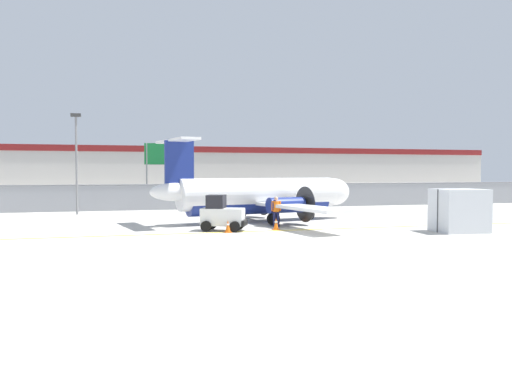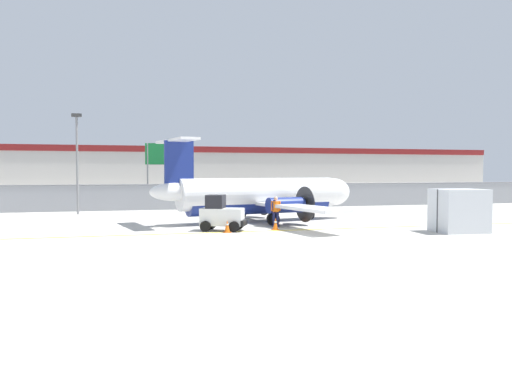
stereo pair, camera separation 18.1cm
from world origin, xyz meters
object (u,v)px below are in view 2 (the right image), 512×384
at_px(baggage_tug, 221,214).
at_px(ground_crew_worker, 276,210).
at_px(cargo_container, 459,211).
at_px(traffic_cone_far_left, 275,224).
at_px(traffic_cone_near_right, 227,226).
at_px(parked_car_2, 174,193).
at_px(parked_car_5, 289,191).
at_px(traffic_cone_near_left, 276,218).
at_px(parked_car_1, 108,194).
at_px(parked_car_0, 67,195).
at_px(parked_car_4, 245,190).
at_px(highway_sign, 167,159).
at_px(parked_car_6, 355,192).
at_px(apron_light_pole, 77,155).
at_px(commuter_airplane, 264,196).
at_px(parked_car_3, 211,192).

height_order(baggage_tug, ground_crew_worker, baggage_tug).
distance_m(cargo_container, traffic_cone_far_left, 9.44).
bearing_deg(cargo_container, traffic_cone_near_right, 170.95).
distance_m(parked_car_2, parked_car_5, 13.30).
relative_size(traffic_cone_near_left, parked_car_1, 0.15).
height_order(traffic_cone_far_left, parked_car_0, parked_car_0).
bearing_deg(parked_car_4, highway_sign, -130.55).
height_order(traffic_cone_far_left, parked_car_6, parked_car_6).
bearing_deg(traffic_cone_near_right, parked_car_6, 52.71).
height_order(cargo_container, parked_car_0, cargo_container).
bearing_deg(apron_light_pole, commuter_airplane, -35.86).
xyz_separation_m(traffic_cone_far_left, parked_car_6, (16.97, 25.33, 0.58)).
distance_m(cargo_container, parked_car_4, 35.82).
bearing_deg(parked_car_5, parked_car_3, 14.07).
height_order(ground_crew_worker, traffic_cone_far_left, ground_crew_worker).
bearing_deg(traffic_cone_near_right, parked_car_1, 104.45).
bearing_deg(parked_car_1, parked_car_6, -1.51).
distance_m(traffic_cone_near_right, parked_car_3, 27.68).
bearing_deg(ground_crew_worker, highway_sign, -152.57).
height_order(parked_car_1, parked_car_2, same).
bearing_deg(commuter_airplane, cargo_container, -55.25).
bearing_deg(parked_car_4, parked_car_3, -137.45).
xyz_separation_m(ground_crew_worker, parked_car_6, (16.56, 24.04, -0.06)).
relative_size(baggage_tug, traffic_cone_near_right, 4.02).
height_order(traffic_cone_near_left, parked_car_6, parked_car_6).
distance_m(traffic_cone_near_left, parked_car_1, 24.07).
height_order(baggage_tug, traffic_cone_near_left, baggage_tug).
relative_size(ground_crew_worker, parked_car_3, 0.39).
xyz_separation_m(traffic_cone_near_left, parked_car_5, (9.32, 25.53, 0.58)).
bearing_deg(traffic_cone_near_right, traffic_cone_far_left, 10.89).
relative_size(cargo_container, parked_car_4, 0.59).
distance_m(parked_car_0, parked_car_5, 23.86).
relative_size(ground_crew_worker, traffic_cone_near_left, 2.66).
bearing_deg(parked_car_0, parked_car_1, 10.05).
bearing_deg(apron_light_pole, parked_car_2, 60.50).
xyz_separation_m(commuter_airplane, baggage_tug, (-3.43, -4.05, -0.75)).
distance_m(traffic_cone_near_right, parked_car_6, 32.50).
xyz_separation_m(traffic_cone_near_right, parked_car_3, (3.81, 27.41, 0.58)).
distance_m(commuter_airplane, baggage_tug, 5.36).
bearing_deg(parked_car_2, cargo_container, 109.96).
xyz_separation_m(parked_car_3, parked_car_4, (5.01, 5.54, 0.00)).
xyz_separation_m(commuter_airplane, traffic_cone_near_right, (-3.29, -4.95, -1.29)).
distance_m(traffic_cone_near_left, parked_car_5, 27.18).
relative_size(parked_car_1, apron_light_pole, 0.59).
distance_m(baggage_tug, ground_crew_worker, 3.39).
bearing_deg(parked_car_6, commuter_airplane, 59.82).
relative_size(traffic_cone_near_right, parked_car_6, 0.15).
distance_m(traffic_cone_far_left, parked_car_3, 26.91).
height_order(cargo_container, parked_car_5, cargo_container).
height_order(traffic_cone_near_right, parked_car_6, parked_car_6).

